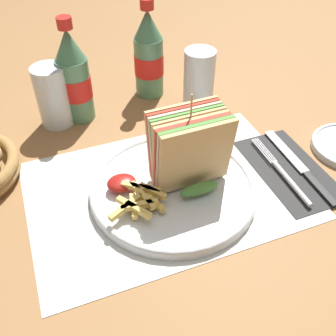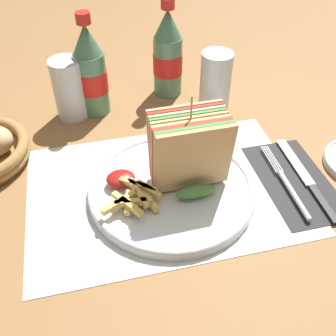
# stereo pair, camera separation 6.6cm
# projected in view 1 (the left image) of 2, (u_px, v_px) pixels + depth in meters

# --- Properties ---
(ground_plane) EXTENTS (4.00, 4.00, 0.00)m
(ground_plane) POSITION_uv_depth(u_px,v_px,m) (175.00, 195.00, 0.67)
(ground_plane) COLOR olive
(placemat) EXTENTS (0.47, 0.32, 0.00)m
(placemat) POSITION_uv_depth(u_px,v_px,m) (166.00, 189.00, 0.68)
(placemat) COLOR silver
(placemat) RESTS_ON ground_plane
(plate_main) EXTENTS (0.28, 0.28, 0.02)m
(plate_main) POSITION_uv_depth(u_px,v_px,m) (172.00, 188.00, 0.67)
(plate_main) COLOR white
(plate_main) RESTS_ON ground_plane
(club_sandwich) EXTENTS (0.13, 0.09, 0.16)m
(club_sandwich) POSITION_uv_depth(u_px,v_px,m) (190.00, 150.00, 0.64)
(club_sandwich) COLOR tan
(club_sandwich) RESTS_ON plate_main
(fries_pile) EXTENTS (0.10, 0.09, 0.02)m
(fries_pile) POSITION_uv_depth(u_px,v_px,m) (140.00, 200.00, 0.62)
(fries_pile) COLOR #E0B756
(fries_pile) RESTS_ON plate_main
(ketchup_blob) EXTENTS (0.05, 0.04, 0.02)m
(ketchup_blob) POSITION_uv_depth(u_px,v_px,m) (121.00, 183.00, 0.65)
(ketchup_blob) COLOR maroon
(ketchup_blob) RESTS_ON plate_main
(napkin) EXTENTS (0.12, 0.21, 0.00)m
(napkin) POSITION_uv_depth(u_px,v_px,m) (289.00, 169.00, 0.72)
(napkin) COLOR #2D2D2D
(napkin) RESTS_ON ground_plane
(fork) EXTENTS (0.02, 0.19, 0.01)m
(fork) POSITION_uv_depth(u_px,v_px,m) (285.00, 176.00, 0.70)
(fork) COLOR silver
(fork) RESTS_ON napkin
(knife) EXTENTS (0.02, 0.22, 0.00)m
(knife) POSITION_uv_depth(u_px,v_px,m) (299.00, 166.00, 0.72)
(knife) COLOR black
(knife) RESTS_ON napkin
(coke_bottle_near) EXTENTS (0.07, 0.07, 0.21)m
(coke_bottle_near) POSITION_uv_depth(u_px,v_px,m) (74.00, 78.00, 0.79)
(coke_bottle_near) COLOR #4C7F5B
(coke_bottle_near) RESTS_ON ground_plane
(coke_bottle_far) EXTENTS (0.07, 0.07, 0.21)m
(coke_bottle_far) POSITION_uv_depth(u_px,v_px,m) (149.00, 56.00, 0.86)
(coke_bottle_far) COLOR #4C7F5B
(coke_bottle_far) RESTS_ON ground_plane
(glass_near) EXTENTS (0.07, 0.07, 0.13)m
(glass_near) POSITION_uv_depth(u_px,v_px,m) (199.00, 82.00, 0.85)
(glass_near) COLOR silver
(glass_near) RESTS_ON ground_plane
(glass_far) EXTENTS (0.07, 0.07, 0.13)m
(glass_far) POSITION_uv_depth(u_px,v_px,m) (54.00, 100.00, 0.79)
(glass_far) COLOR silver
(glass_far) RESTS_ON ground_plane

